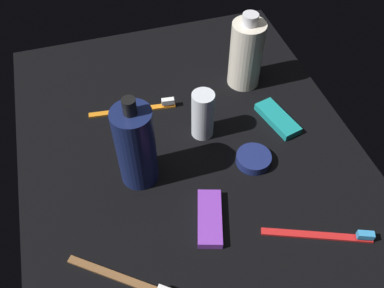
% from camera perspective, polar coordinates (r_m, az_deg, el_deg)
% --- Properties ---
extents(ground_plane, '(0.84, 0.64, 0.01)m').
position_cam_1_polar(ground_plane, '(0.79, -0.00, -1.67)').
color(ground_plane, black).
extents(lotion_bottle, '(0.07, 0.07, 0.19)m').
position_cam_1_polar(lotion_bottle, '(0.70, -7.77, -0.31)').
color(lotion_bottle, '#141E4A').
rests_on(lotion_bottle, ground_plane).
extents(bodywash_bottle, '(0.07, 0.07, 0.17)m').
position_cam_1_polar(bodywash_bottle, '(0.89, 7.47, 12.27)').
color(bodywash_bottle, silver).
rests_on(bodywash_bottle, ground_plane).
extents(deodorant_stick, '(0.04, 0.04, 0.10)m').
position_cam_1_polar(deodorant_stick, '(0.79, 1.49, 4.06)').
color(deodorant_stick, silver).
rests_on(deodorant_stick, ground_plane).
extents(toothbrush_orange, '(0.03, 0.18, 0.02)m').
position_cam_1_polar(toothbrush_orange, '(0.87, -7.49, 4.92)').
color(toothbrush_orange, orange).
rests_on(toothbrush_orange, ground_plane).
extents(toothbrush_red, '(0.08, 0.17, 0.02)m').
position_cam_1_polar(toothbrush_red, '(0.72, 17.74, -11.84)').
color(toothbrush_red, red).
rests_on(toothbrush_red, ground_plane).
extents(toothbrush_brown, '(0.12, 0.15, 0.02)m').
position_cam_1_polar(toothbrush_brown, '(0.66, -8.93, -17.98)').
color(toothbrush_brown, brown).
rests_on(toothbrush_brown, ground_plane).
extents(snack_bar_teal, '(0.11, 0.06, 0.01)m').
position_cam_1_polar(snack_bar_teal, '(0.86, 11.71, 3.45)').
color(snack_bar_teal, teal).
rests_on(snack_bar_teal, ground_plane).
extents(snack_bar_purple, '(0.11, 0.07, 0.01)m').
position_cam_1_polar(snack_bar_purple, '(0.70, 2.46, -10.18)').
color(snack_bar_purple, purple).
rests_on(snack_bar_purple, ground_plane).
extents(cream_tin_left, '(0.07, 0.07, 0.02)m').
position_cam_1_polar(cream_tin_left, '(0.78, 8.49, -2.05)').
color(cream_tin_left, navy).
rests_on(cream_tin_left, ground_plane).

